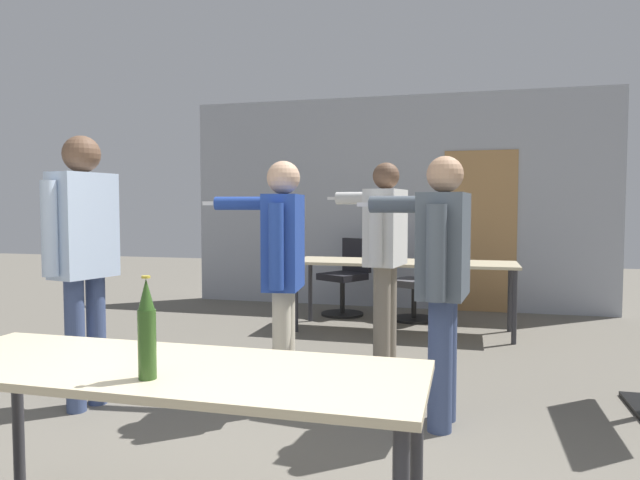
{
  "coord_description": "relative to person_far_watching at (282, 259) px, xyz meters",
  "views": [
    {
      "loc": [
        0.94,
        -1.5,
        1.34
      ],
      "look_at": [
        -0.08,
        2.45,
        1.1
      ],
      "focal_mm": 32.0,
      "sensor_mm": 36.0,
      "label": 1
    }
  ],
  "objects": [
    {
      "name": "back_wall",
      "position": [
        0.27,
        3.99,
        0.39
      ],
      "size": [
        5.55,
        0.12,
        2.79
      ],
      "color": "#A3A8B2",
      "rests_on": "ground_plane"
    },
    {
      "name": "conference_table_near",
      "position": [
        0.12,
        -1.73,
        -0.32
      ],
      "size": [
        1.91,
        0.64,
        0.76
      ],
      "color": "#C6B793",
      "rests_on": "ground_plane"
    },
    {
      "name": "conference_table_far",
      "position": [
        0.53,
        2.5,
        -0.3
      ],
      "size": [
        2.34,
        0.7,
        0.76
      ],
      "color": "#C6B793",
      "rests_on": "ground_plane"
    },
    {
      "name": "person_far_watching",
      "position": [
        0.0,
        0.0,
        0.0
      ],
      "size": [
        0.79,
        0.58,
        1.64
      ],
      "rotation": [
        0.0,
        0.0,
        1.7
      ],
      "color": "beige",
      "rests_on": "ground_plane"
    },
    {
      "name": "person_near_casual",
      "position": [
        -1.27,
        -0.35,
        0.11
      ],
      "size": [
        0.77,
        0.72,
        1.8
      ],
      "rotation": [
        0.0,
        0.0,
        1.34
      ],
      "color": "#3D4C75",
      "rests_on": "ground_plane"
    },
    {
      "name": "person_center_tall",
      "position": [
        0.49,
        1.32,
        0.03
      ],
      "size": [
        0.78,
        0.78,
        1.72
      ],
      "rotation": [
        0.0,
        0.0,
        1.43
      ],
      "color": "slate",
      "rests_on": "ground_plane"
    },
    {
      "name": "person_left_plaid",
      "position": [
        1.04,
        -0.08,
        -0.02
      ],
      "size": [
        0.75,
        0.75,
        1.64
      ],
      "rotation": [
        0.0,
        0.0,
        1.47
      ],
      "color": "#3D4C75",
      "rests_on": "ground_plane"
    },
    {
      "name": "office_chair_far_left",
      "position": [
        -0.25,
        3.31,
        -0.55
      ],
      "size": [
        0.65,
        0.68,
        0.94
      ],
      "rotation": [
        0.0,
        0.0,
        2.61
      ],
      "color": "black",
      "rests_on": "ground_plane"
    },
    {
      "name": "office_chair_side_rolled",
      "position": [
        0.66,
        3.11,
        -0.58
      ],
      "size": [
        0.67,
        0.63,
        0.91
      ],
      "rotation": [
        0.0,
        0.0,
        1.11
      ],
      "color": "black",
      "rests_on": "ground_plane"
    },
    {
      "name": "beer_bottle",
      "position": [
        0.15,
        -1.89,
        -0.07
      ],
      "size": [
        0.06,
        0.06,
        0.35
      ],
      "color": "#2D511E",
      "rests_on": "conference_table_near"
    }
  ]
}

